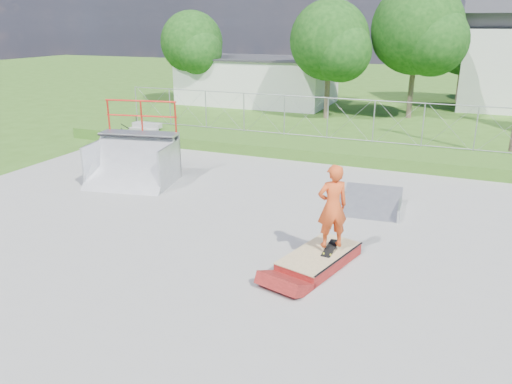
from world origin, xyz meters
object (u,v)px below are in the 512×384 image
at_px(quarter_pipe, 130,146).
at_px(skater, 332,209).
at_px(grind_box, 319,259).
at_px(flat_bank_ramp, 371,203).

height_order(quarter_pipe, skater, quarter_pipe).
bearing_deg(grind_box, quarter_pipe, 171.17).
height_order(flat_bank_ramp, skater, skater).
bearing_deg(grind_box, skater, 61.04).
bearing_deg(flat_bank_ramp, grind_box, -101.37).
bearing_deg(flat_bank_ramp, skater, -98.80).
xyz_separation_m(grind_box, flat_bank_ramp, (0.48, 4.02, 0.10)).
xyz_separation_m(quarter_pipe, skater, (7.88, -3.25, -0.03)).
bearing_deg(quarter_pipe, grind_box, -34.98).
height_order(grind_box, quarter_pipe, quarter_pipe).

